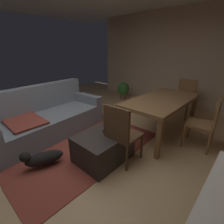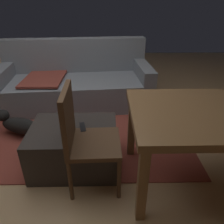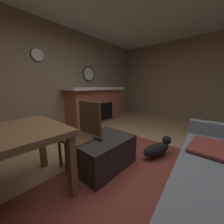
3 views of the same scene
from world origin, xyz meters
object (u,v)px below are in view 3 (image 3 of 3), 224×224
Objects in this scene: dining_chair_west at (84,130)px; small_dog at (158,148)px; round_wall_mirror at (89,74)px; wall_clock at (38,55)px; tv_remote at (97,139)px; fireplace at (96,104)px; ottoman_coffee_table at (103,152)px.

small_dog is at bearing 138.78° from dining_chair_west.
round_wall_mirror is at bearing -130.94° from dining_chair_west.
round_wall_mirror is at bearing 180.00° from wall_clock.
tv_remote reaches higher than small_dog.
fireplace is 2.60m from small_dog.
fireplace is 2.01m from wall_clock.
wall_clock is (-0.07, -2.20, 1.66)m from ottoman_coffee_table.
ottoman_coffee_table is 1.41× the size of small_dog.
tv_remote is 1.03m from small_dog.
fireplace reaches higher than small_dog.
round_wall_mirror is 0.84× the size of small_dog.
round_wall_mirror is 1.64× the size of wall_clock.
fireplace is 4.16× the size of round_wall_mirror.
small_dog is (0.83, 2.43, -0.41)m from fireplace.
wall_clock reaches higher than small_dog.
round_wall_mirror is 0.60× the size of ottoman_coffee_table.
fireplace reaches higher than ottoman_coffee_table.
ottoman_coffee_table is 0.91m from small_dog.
round_wall_mirror is (-0.00, -0.29, 0.98)m from fireplace.
dining_chair_west is at bearing 84.39° from wall_clock.
tv_remote is at bearing 48.83° from fireplace.
dining_chair_west is 2.38m from wall_clock.
small_dog is 3.28m from wall_clock.
round_wall_mirror is at bearing -90.00° from fireplace.
ottoman_coffee_table is 2.75m from wall_clock.
round_wall_mirror is 3.09× the size of tv_remote.
tv_remote is (1.66, 1.90, -0.12)m from fireplace.
tv_remote is at bearing 97.30° from dining_chair_west.
small_dog is (-0.84, 0.53, -0.28)m from tv_remote.
ottoman_coffee_table reaches higher than small_dog.
round_wall_mirror is 2.78m from dining_chair_west.
small_dog is at bearing 145.02° from ottoman_coffee_table.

